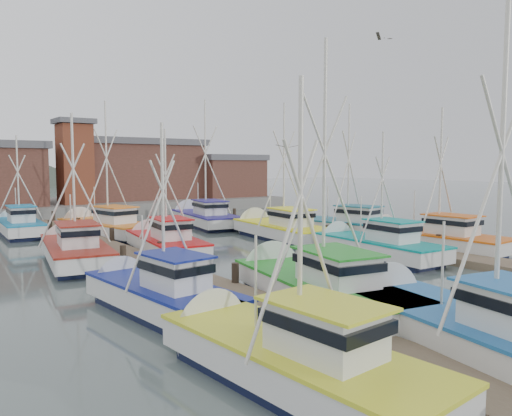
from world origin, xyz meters
TOP-DOWN VIEW (x-y plane):
  - ground at (0.00, 0.00)m, footprint 260.00×260.00m
  - dock_left at (-7.00, 4.04)m, footprint 2.30×46.00m
  - dock_right at (7.00, 4.04)m, footprint 2.30×46.00m
  - quay at (0.00, 37.00)m, footprint 44.00×16.00m
  - shed_center at (6.00, 37.00)m, footprint 14.84×9.54m
  - shed_right at (17.00, 34.00)m, footprint 8.48×6.36m
  - lookout_tower at (-2.00, 33.00)m, footprint 3.60×3.60m
  - boat_0 at (-4.54, -11.36)m, footprint 4.69×10.03m
  - boat_2 at (-9.87, -9.68)m, footprint 3.21×8.41m
  - boat_4 at (-4.65, -5.13)m, footprint 4.58×9.78m
  - boat_5 at (4.32, -0.29)m, footprint 3.29×8.69m
  - boat_6 at (-9.86, -2.74)m, footprint 3.07×7.93m
  - boat_7 at (9.20, -0.46)m, footprint 3.82×9.32m
  - boat_8 at (-4.60, 7.58)m, footprint 3.82×8.78m
  - boat_9 at (4.56, 8.39)m, footprint 4.14×9.90m
  - boat_10 at (-9.44, 8.26)m, footprint 4.19×9.37m
  - boat_11 at (9.37, 7.18)m, footprint 4.72×9.72m
  - boat_12 at (-4.86, 16.99)m, footprint 4.76×9.95m
  - boat_13 at (4.19, 18.19)m, footprint 4.76×10.42m
  - boat_14 at (-9.66, 21.30)m, footprint 3.27×8.36m
  - gull_near at (1.39, -3.25)m, footprint 1.50×0.66m
  - gull_far at (1.81, 4.11)m, footprint 1.53×0.66m

SIDE VIEW (x-z plane):
  - ground at x=0.00m, z-range 0.00..0.00m
  - dock_left at x=-7.00m, z-range -0.54..0.96m
  - dock_right at x=7.00m, z-range -0.54..0.96m
  - quay at x=0.00m, z-range 0.00..1.20m
  - boat_5 at x=4.32m, z-range -3.14..4.49m
  - boat_6 at x=-9.86m, z-range -2.90..4.25m
  - boat_8 at x=-4.60m, z-range -3.24..4.60m
  - boat_2 at x=-9.87m, z-range -3.20..4.56m
  - boat_14 at x=-9.66m, z-range -3.28..4.64m
  - boat_10 at x=-9.44m, z-range -3.60..4.96m
  - boat_7 at x=9.20m, z-range -3.99..5.36m
  - boat_0 at x=-4.54m, z-range -4.35..5.72m
  - boat_9 at x=4.56m, z-range -4.40..5.77m
  - boat_4 at x=-4.65m, z-range -4.49..5.87m
  - boat_12 at x=-4.86m, z-range -4.56..5.93m
  - boat_11 at x=9.37m, z-range -4.47..5.85m
  - boat_13 at x=4.19m, z-range -5.03..6.41m
  - shed_right at x=17.00m, z-range 1.24..6.44m
  - shed_center at x=6.00m, z-range 1.24..8.14m
  - lookout_tower at x=-2.00m, z-range 1.30..9.80m
  - gull_far at x=1.81m, z-range 6.10..6.34m
  - gull_near at x=1.39m, z-range 10.83..11.07m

